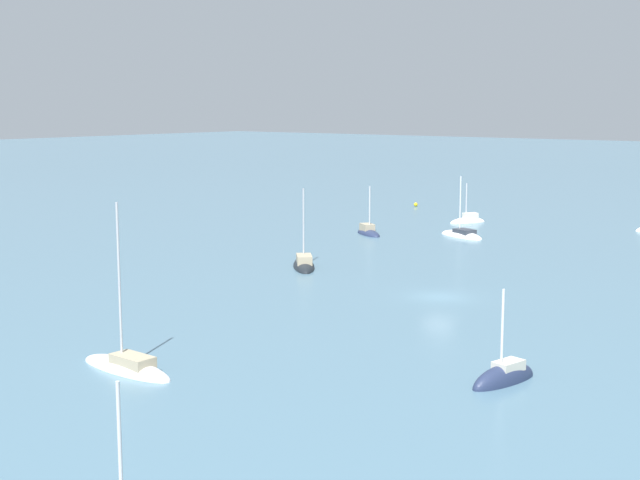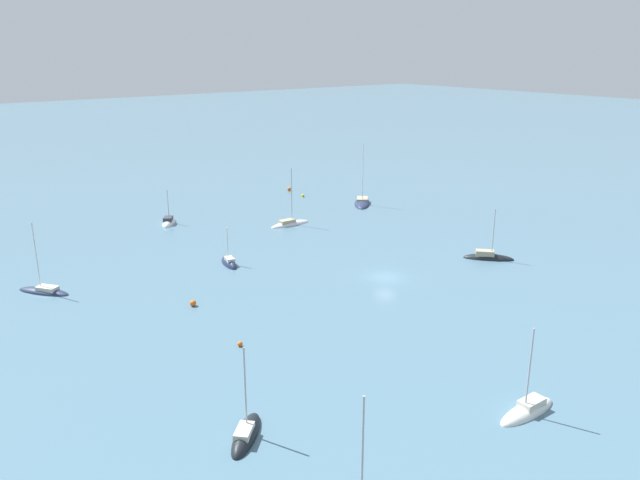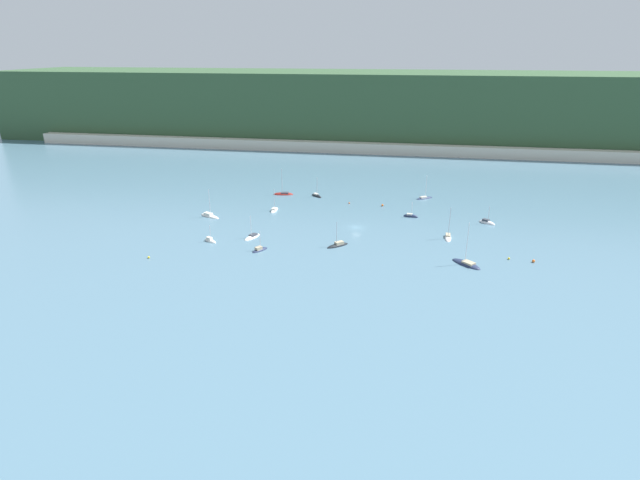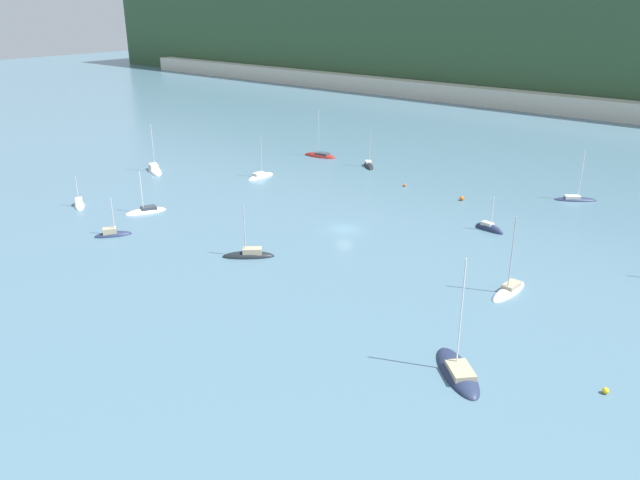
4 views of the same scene
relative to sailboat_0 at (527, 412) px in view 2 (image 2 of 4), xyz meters
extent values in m
plane|color=slate|center=(29.52, -12.10, -0.10)|extent=(600.00, 600.00, 0.00)
ellipsoid|color=white|center=(0.00, 0.05, -0.10)|extent=(1.89, 6.36, 1.49)
cube|color=beige|center=(-0.01, -0.46, 0.63)|extent=(1.29, 2.30, 0.64)
cylinder|color=#B2B2B7|center=(0.01, 0.36, 3.90)|extent=(0.14, 0.14, 7.17)
ellipsoid|color=silver|center=(69.87, -0.78, -0.10)|extent=(5.62, 4.80, 1.91)
cube|color=#333842|center=(69.51, -0.52, 0.79)|extent=(2.41, 2.26, 0.74)
cylinder|color=silver|center=(70.09, -0.94, 3.01)|extent=(0.14, 0.14, 5.17)
ellipsoid|color=black|center=(26.02, -28.37, -0.10)|extent=(6.40, 6.05, 1.46)
cube|color=tan|center=(26.42, -28.00, 0.71)|extent=(2.74, 2.66, 0.82)
cylinder|color=#B2B2B7|center=(25.76, -28.60, 3.69)|extent=(0.14, 0.14, 6.78)
ellipsoid|color=black|center=(11.06, 19.71, -0.10)|extent=(5.21, 5.35, 1.82)
cube|color=beige|center=(10.74, 20.05, 0.67)|extent=(2.27, 2.31, 0.53)
cylinder|color=#B2B2B7|center=(11.26, 19.50, 3.84)|extent=(0.14, 0.14, 6.88)
cylinder|color=#B2B2B7|center=(-2.22, 19.79, 5.11)|extent=(0.14, 0.14, 9.53)
ellipsoid|color=#232D4C|center=(60.44, -35.18, -0.10)|extent=(8.22, 7.86, 1.63)
cube|color=tan|center=(60.94, -35.64, 0.63)|extent=(3.61, 3.54, 0.56)
cylinder|color=silver|center=(60.12, -34.89, 5.74)|extent=(0.14, 0.14, 10.78)
ellipsoid|color=#232D4C|center=(50.78, 24.02, -0.10)|extent=(6.80, 5.60, 1.10)
cube|color=beige|center=(50.33, 23.69, 0.46)|extent=(2.82, 2.54, 0.52)
cylinder|color=silver|center=(51.07, 24.22, 4.42)|extent=(0.14, 0.14, 8.44)
ellipsoid|color=silver|center=(56.95, -16.35, -0.10)|extent=(2.18, 7.28, 1.28)
cube|color=tan|center=(56.97, -15.77, 0.56)|extent=(1.43, 2.64, 0.61)
cylinder|color=#B2B2B7|center=(56.93, -16.71, 4.80)|extent=(0.14, 0.14, 9.10)
ellipsoid|color=#232D4C|center=(45.99, 1.39, -0.10)|extent=(5.04, 2.42, 1.96)
cube|color=beige|center=(45.61, 1.47, 0.73)|extent=(1.92, 1.35, 0.57)
cylinder|color=silver|center=(46.23, 1.34, 2.74)|extent=(0.14, 0.14, 4.59)
sphere|color=orange|center=(77.77, -30.61, 0.28)|extent=(0.77, 0.77, 0.77)
sphere|color=orange|center=(24.23, 12.49, 0.16)|extent=(0.52, 0.52, 0.52)
sphere|color=yellow|center=(71.80, -29.76, 0.19)|extent=(0.57, 0.57, 0.57)
sphere|color=orange|center=(36.09, 11.65, 0.26)|extent=(0.73, 0.73, 0.73)
camera|label=1|loc=(88.47, 21.74, 14.69)|focal=50.00mm
camera|label=2|loc=(-24.60, 39.99, 28.27)|focal=35.00mm
camera|label=3|loc=(44.24, -157.17, 52.10)|focal=28.00mm
camera|label=4|loc=(81.89, -80.52, 32.11)|focal=35.00mm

